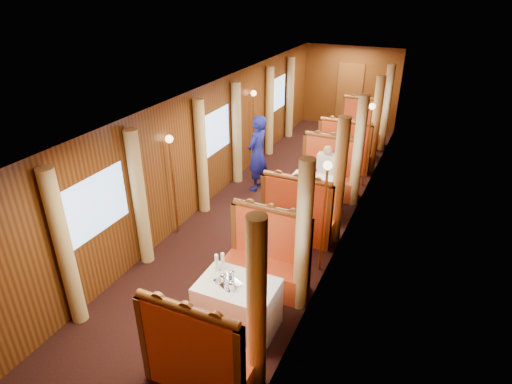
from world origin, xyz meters
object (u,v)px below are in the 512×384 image
Objects in this scene: table_mid at (314,197)px; steward at (257,153)px; banquette_near_aft at (267,262)px; banquette_far_aft at (361,130)px; teapot_right at (231,287)px; rose_vase_far at (357,123)px; rose_vase_mid at (316,172)px; table_near at (238,306)px; banquette_mid_aft at (328,176)px; fruit_plate at (254,294)px; passenger at (326,167)px; table_far at (353,142)px; tea_tray at (228,282)px; banquette_near_fwd at (199,358)px; banquette_far_fwd at (344,153)px; banquette_mid_fwd at (298,218)px; teapot_back at (231,277)px; teapot_left at (223,280)px.

steward is (-1.53, 0.59, 0.49)m from table_mid.
banquette_near_aft is 1.00× the size of banquette_far_aft.
teapot_right is 0.39× the size of rose_vase_far.
teapot_right is at bearing -89.95° from rose_vase_mid.
rose_vase_far is at bearing 157.94° from steward.
banquette_mid_aft is at bearing 90.00° from table_near.
banquette_mid_aft is at bearing 82.86° from teapot_right.
fruit_plate is 0.30× the size of passenger.
rose_vase_far is at bearing 89.18° from rose_vase_mid.
table_far is 7.04m from tea_tray.
banquette_near_aft is 1.00× the size of banquette_mid_aft.
banquette_near_fwd is 8.01m from table_far.
table_mid is at bearing -90.00° from banquette_mid_aft.
banquette_far_aft is 1.14m from rose_vase_far.
teapot_right is at bearing -94.81° from table_near.
rose_vase_far is (0.05, 3.49, 0.00)m from rose_vase_mid.
teapot_right is at bearing -90.10° from table_far.
banquette_mid_aft is at bearing 90.00° from table_mid.
banquette_far_fwd reaches higher than passenger.
banquette_far_fwd is 3.72× the size of rose_vase_far.
table_mid is 4.62× the size of fruit_plate.
table_near is 0.78× the size of banquette_near_aft.
banquette_mid_aft is (0.00, 2.03, 0.00)m from banquette_mid_fwd.
banquette_mid_aft is at bearing 90.00° from banquette_near_aft.
banquette_far_aft is (0.00, 8.01, 0.05)m from table_near.
table_far is 7.08× the size of teapot_back.
banquette_near_fwd is at bearing -90.00° from banquette_mid_fwd.
teapot_right is at bearing -90.15° from banquette_mid_aft.
teapot_right is at bearing 90.78° from banquette_near_fwd.
banquette_far_fwd is at bearing 90.00° from banquette_mid_aft.
banquette_near_fwd is at bearing -90.00° from banquette_far_aft.
teapot_right is (-0.01, 0.87, 0.38)m from banquette_near_fwd.
fruit_plate is at bearing -75.27° from banquette_near_aft.
banquette_near_fwd is 3.50m from banquette_mid_fwd.
banquette_mid_fwd is 2.54m from tea_tray.
banquette_near_fwd is 3.72× the size of rose_vase_far.
banquette_mid_aft is at bearing -90.00° from banquette_far_fwd.
steward is (-1.53, -0.42, 0.44)m from banquette_mid_aft.
banquette_mid_fwd is 5.90× the size of fruit_plate.
banquette_far_aft is 4.23m from steward.
steward is (-1.53, -1.89, 0.44)m from banquette_far_fwd.
teapot_right is (0.16, -0.08, -0.01)m from teapot_left.
teapot_back is at bearing 110.17° from teapot_right.
tea_tray is at bearing -91.56° from banquette_mid_aft.
rose_vase_mid is at bearing 90.25° from table_near.
banquette_near_aft reaches higher than teapot_left.
table_near is 1.02m from banquette_near_aft.
teapot_back is at bearing -91.37° from banquette_mid_aft.
banquette_near_fwd is 1.04m from teapot_left.
banquette_mid_aft reaches higher than passenger.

